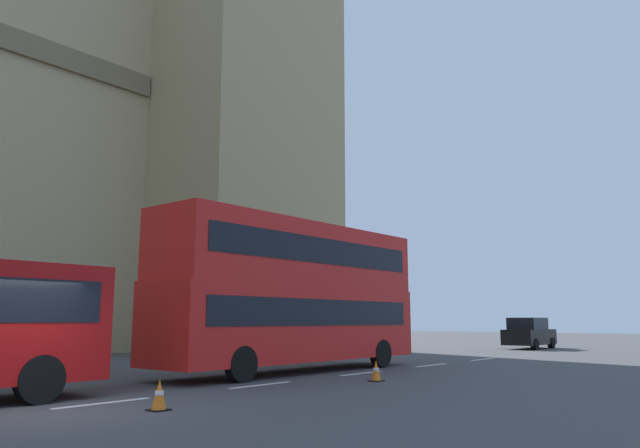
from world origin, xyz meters
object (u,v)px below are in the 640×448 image
at_px(traffic_cone_middle, 376,371).
at_px(sedan_lead, 529,333).
at_px(double_decker_bus, 295,290).
at_px(traffic_cone_west, 159,395).

bearing_deg(traffic_cone_middle, sedan_lead, 9.96).
distance_m(double_decker_bus, sedan_lead, 21.54).
relative_size(sedan_lead, traffic_cone_west, 7.59).
distance_m(double_decker_bus, traffic_cone_middle, 4.58).
height_order(double_decker_bus, sedan_lead, double_decker_bus).
xyz_separation_m(traffic_cone_west, traffic_cone_middle, (7.27, -0.05, 0.00)).
height_order(traffic_cone_west, traffic_cone_middle, same).
bearing_deg(sedan_lead, traffic_cone_middle, -170.04).
distance_m(traffic_cone_west, traffic_cone_middle, 7.27).
xyz_separation_m(sedan_lead, traffic_cone_middle, (-22.25, -3.91, -0.63)).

